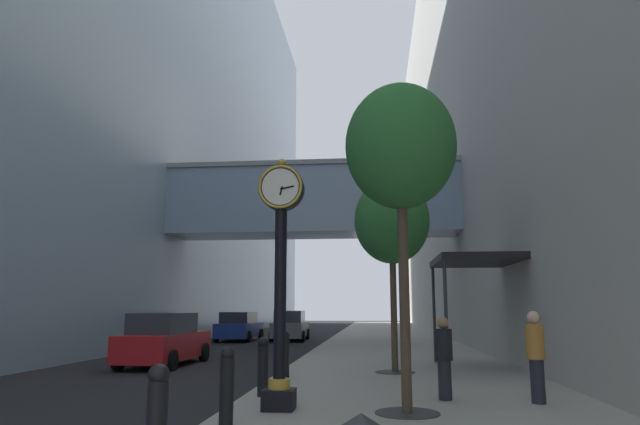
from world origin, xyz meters
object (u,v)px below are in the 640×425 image
at_px(bollard_second, 227,383).
at_px(street_tree_near, 401,149).
at_px(pedestrian_by_clock, 444,356).
at_px(car_red_mid, 165,340).
at_px(bollard_nearest, 157,419).
at_px(bollard_fourth, 285,354).
at_px(street_clock, 280,267).
at_px(car_blue_far, 239,327).
at_px(pedestrian_walking, 536,354).
at_px(street_tree_mid_near, 392,222).
at_px(car_grey_near, 290,326).
at_px(bollard_third, 263,365).

distance_m(bollard_second, street_tree_near, 5.05).
xyz_separation_m(pedestrian_by_clock, car_red_mid, (-8.40, 7.05, -0.13)).
height_order(bollard_nearest, bollard_fourth, same).
distance_m(street_clock, bollard_fourth, 4.67).
xyz_separation_m(street_clock, car_blue_far, (-6.28, 22.50, -1.82)).
distance_m(bollard_fourth, pedestrian_walking, 6.16).
relative_size(bollard_second, pedestrian_by_clock, 0.74).
bearing_deg(street_clock, street_tree_mid_near, 69.56).
bearing_deg(street_tree_near, pedestrian_by_clock, 61.47).
bearing_deg(car_blue_far, pedestrian_by_clock, -66.20).
relative_size(pedestrian_by_clock, car_blue_far, 0.36).
bearing_deg(street_tree_mid_near, car_grey_near, 108.05).
distance_m(street_tree_mid_near, pedestrian_by_clock, 5.75).
bearing_deg(pedestrian_walking, car_blue_far, 117.23).
bearing_deg(bollard_fourth, street_tree_mid_near, 31.47).
bearing_deg(street_clock, bollard_fourth, 97.88).
xyz_separation_m(bollard_fourth, car_grey_near, (-2.77, 18.83, 0.09)).
bearing_deg(street_tree_mid_near, car_red_mid, 161.90).
bearing_deg(bollard_third, pedestrian_by_clock, -1.19).
bearing_deg(bollard_fourth, car_grey_near, 98.37).
height_order(pedestrian_walking, pedestrian_by_clock, pedestrian_walking).
relative_size(bollard_second, bollard_third, 1.00).
height_order(bollard_fourth, pedestrian_by_clock, pedestrian_by_clock).
height_order(car_grey_near, car_red_mid, car_grey_near).
bearing_deg(bollard_fourth, street_clock, -82.12).
bearing_deg(bollard_nearest, car_grey_near, 95.82).
bearing_deg(pedestrian_by_clock, pedestrian_walking, -8.49).
distance_m(bollard_second, car_grey_near, 24.55).
distance_m(bollard_nearest, street_tree_mid_near, 11.06).
height_order(bollard_fourth, pedestrian_walking, pedestrian_walking).
relative_size(street_tree_mid_near, car_red_mid, 1.19).
xyz_separation_m(pedestrian_walking, pedestrian_by_clock, (-1.68, 0.25, -0.07)).
relative_size(pedestrian_by_clock, car_grey_near, 0.35).
bearing_deg(pedestrian_by_clock, bollard_nearest, -123.40).
relative_size(street_clock, pedestrian_by_clock, 2.88).
relative_size(bollard_third, car_grey_near, 0.26).
xyz_separation_m(bollard_third, pedestrian_by_clock, (3.62, -0.08, 0.22)).
height_order(street_tree_near, car_red_mid, street_tree_near).
distance_m(bollard_nearest, pedestrian_by_clock, 6.58).
height_order(car_grey_near, car_blue_far, car_grey_near).
relative_size(bollard_nearest, pedestrian_by_clock, 0.74).
distance_m(street_tree_near, car_blue_far, 24.49).
distance_m(bollard_nearest, street_tree_near, 6.32).
xyz_separation_m(street_clock, car_red_mid, (-5.36, 8.43, -1.80)).
height_order(bollard_second, bollard_fourth, same).
bearing_deg(bollard_nearest, car_red_mid, 110.85).
xyz_separation_m(pedestrian_by_clock, car_grey_near, (-6.39, 21.69, -0.13)).
bearing_deg(street_tree_near, pedestrian_walking, 26.60).
xyz_separation_m(bollard_nearest, bollard_fourth, (0.00, 8.35, 0.00)).
bearing_deg(bollard_nearest, pedestrian_walking, 44.65).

